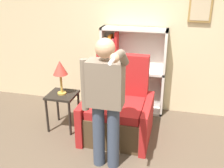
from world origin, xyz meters
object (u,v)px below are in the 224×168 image
object	(u,v)px
person_standing	(105,98)
table_lamp	(60,69)
side_table	(63,100)
bookcase	(126,72)
armchair	(118,112)

from	to	relation	value
person_standing	table_lamp	bearing A→B (deg)	140.73
side_table	table_lamp	distance (m)	0.51
bookcase	person_standing	distance (m)	1.65
bookcase	armchair	xyz separation A→B (m)	(0.06, -0.86, -0.35)
bookcase	person_standing	world-z (taller)	person_standing
armchair	bookcase	bearing A→B (deg)	94.03
table_lamp	person_standing	bearing A→B (deg)	-39.27
armchair	table_lamp	bearing A→B (deg)	-178.12
side_table	armchair	bearing A→B (deg)	1.88
bookcase	side_table	bearing A→B (deg)	-132.98
bookcase	table_lamp	size ratio (longest dim) A/B	2.81
bookcase	armchair	bearing A→B (deg)	-85.97
armchair	side_table	size ratio (longest dim) A/B	2.02
armchair	person_standing	xyz separation A→B (m)	(0.01, -0.77, 0.58)
person_standing	side_table	bearing A→B (deg)	140.73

